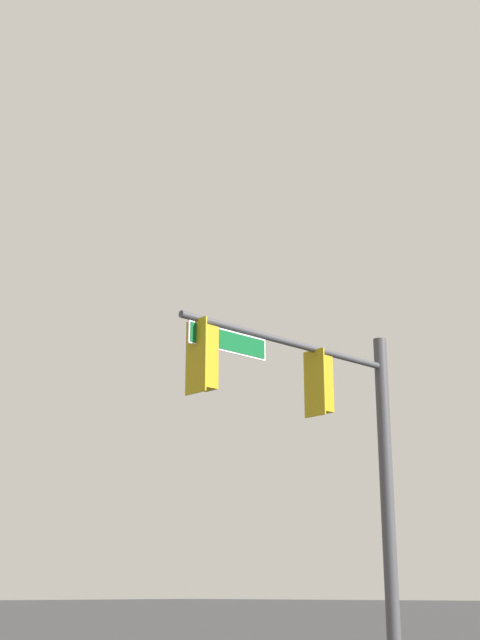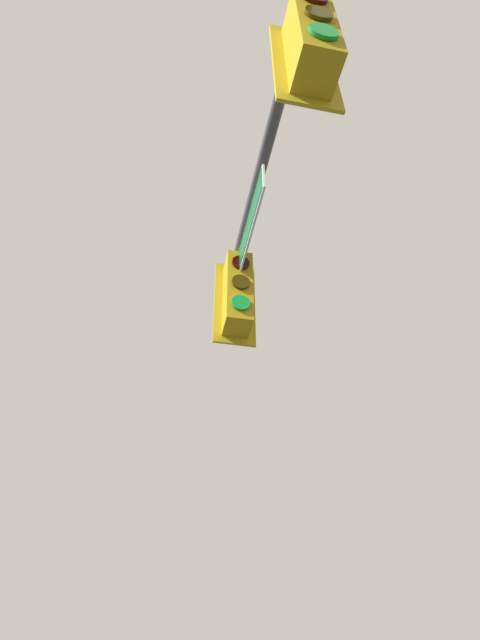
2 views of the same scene
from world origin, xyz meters
The scene contains 1 object.
signal_pole_near centered at (-7.26, -8.04, 4.59)m, with size 5.53×0.90×7.00m.
Camera 1 is at (6.79, 1.80, 1.88)m, focal length 50.00 mm.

